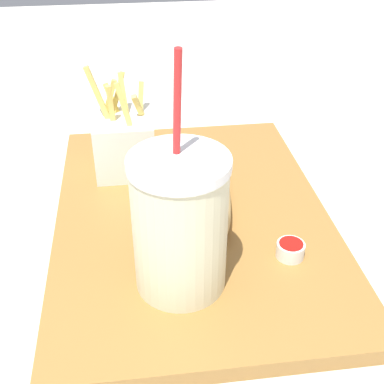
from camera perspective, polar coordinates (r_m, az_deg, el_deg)
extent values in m
cube|color=silver|center=(0.66, 0.00, -4.34)|extent=(2.40, 2.40, 0.02)
cube|color=olive|center=(0.65, 0.00, -2.95)|extent=(0.48, 0.34, 0.02)
cylinder|color=beige|center=(0.50, -1.36, -4.14)|extent=(0.09, 0.09, 0.14)
cylinder|color=white|center=(0.46, -1.49, 3.27)|extent=(0.10, 0.10, 0.01)
cylinder|color=red|center=(0.44, -1.67, 9.60)|extent=(0.02, 0.01, 0.11)
cube|color=white|center=(0.72, -7.63, 5.48)|extent=(0.09, 0.08, 0.08)
cube|color=#E5C660|center=(0.71, -7.60, 10.03)|extent=(0.03, 0.01, 0.08)
cube|color=#E5C660|center=(0.69, -10.39, 10.33)|extent=(0.01, 0.03, 0.09)
cube|color=#E5C660|center=(0.71, -9.49, 9.52)|extent=(0.01, 0.03, 0.08)
cube|color=#E5C660|center=(0.67, -7.57, 9.19)|extent=(0.02, 0.02, 0.07)
cube|color=#E5C660|center=(0.72, -8.51, 10.40)|extent=(0.03, 0.03, 0.07)
cube|color=#E5C660|center=(0.69, -9.01, 8.83)|extent=(0.01, 0.01, 0.08)
cube|color=#E5C660|center=(0.70, -5.88, 9.15)|extent=(0.03, 0.02, 0.05)
cube|color=#E5C660|center=(0.72, -8.73, 9.60)|extent=(0.02, 0.03, 0.06)
cube|color=#E5C660|center=(0.72, -5.83, 9.56)|extent=(0.03, 0.01, 0.07)
ellipsoid|color=tan|center=(0.64, 3.07, -0.11)|extent=(0.18, 0.05, 0.04)
ellipsoid|color=tan|center=(0.64, 0.62, -0.12)|extent=(0.18, 0.05, 0.04)
ellipsoid|color=#994728|center=(0.63, 1.90, 2.22)|extent=(0.16, 0.04, 0.02)
ellipsoid|color=#6B9E33|center=(0.62, 1.92, 3.25)|extent=(0.12, 0.03, 0.01)
cylinder|color=white|center=(0.81, -9.27, 6.08)|extent=(0.03, 0.03, 0.02)
cylinder|color=#B2140F|center=(0.80, -9.32, 6.54)|extent=(0.03, 0.03, 0.01)
cylinder|color=white|center=(0.58, 11.02, -6.43)|extent=(0.03, 0.03, 0.02)
cylinder|color=#B2140F|center=(0.58, 11.09, -5.91)|extent=(0.03, 0.03, 0.01)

